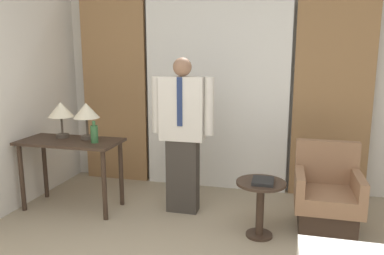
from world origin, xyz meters
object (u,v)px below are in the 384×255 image
(book, at_px, (263,181))
(side_table, at_px, (260,199))
(table_lamp_right, at_px, (86,112))
(armchair, at_px, (327,198))
(person, at_px, (183,131))
(bottle_near_edge, at_px, (94,134))
(table_lamp_left, at_px, (61,111))
(desk, at_px, (71,152))

(book, bearing_deg, side_table, 128.54)
(table_lamp_right, xyz_separation_m, side_table, (1.93, -0.29, -0.71))
(table_lamp_right, distance_m, armchair, 2.67)
(person, xyz_separation_m, armchair, (1.49, -0.07, -0.59))
(bottle_near_edge, xyz_separation_m, armchair, (2.39, 0.18, -0.56))
(table_lamp_right, xyz_separation_m, bottle_near_edge, (0.16, -0.14, -0.20))
(table_lamp_left, relative_size, table_lamp_right, 1.00)
(person, xyz_separation_m, book, (0.88, -0.42, -0.35))
(book, bearing_deg, desk, 174.41)
(table_lamp_right, bearing_deg, desk, -146.53)
(bottle_near_edge, bearing_deg, side_table, -4.71)
(side_table, bearing_deg, armchair, 27.69)
(table_lamp_right, xyz_separation_m, armchair, (2.55, 0.04, -0.77))
(desk, xyz_separation_m, table_lamp_left, (-0.16, 0.10, 0.43))
(table_lamp_left, xyz_separation_m, table_lamp_right, (0.31, 0.00, 0.00))
(armchair, bearing_deg, table_lamp_right, -179.04)
(table_lamp_left, xyz_separation_m, bottle_near_edge, (0.47, -0.14, -0.20))
(desk, xyz_separation_m, person, (1.22, 0.22, 0.26))
(book, bearing_deg, table_lamp_left, 172.21)
(desk, distance_m, person, 1.27)
(bottle_near_edge, distance_m, armchair, 2.46)
(table_lamp_left, xyz_separation_m, person, (1.38, 0.11, -0.18))
(side_table, bearing_deg, bottle_near_edge, 175.29)
(book, bearing_deg, bottle_near_edge, 174.58)
(table_lamp_left, height_order, bottle_near_edge, table_lamp_left)
(side_table, relative_size, book, 2.27)
(desk, height_order, side_table, desk)
(desk, distance_m, table_lamp_left, 0.47)
(table_lamp_left, xyz_separation_m, side_table, (2.24, -0.29, -0.71))
(bottle_near_edge, bearing_deg, table_lamp_right, 139.03)
(bottle_near_edge, bearing_deg, desk, 173.49)
(desk, height_order, book, desk)
(desk, bearing_deg, person, 10.11)
(desk, height_order, armchair, armchair)
(table_lamp_left, distance_m, bottle_near_edge, 0.54)
(armchair, height_order, book, armchair)
(desk, relative_size, bottle_near_edge, 4.69)
(table_lamp_left, bearing_deg, person, 4.73)
(bottle_near_edge, height_order, armchair, bottle_near_edge)
(table_lamp_right, bearing_deg, person, 6.12)
(table_lamp_right, distance_m, bottle_near_edge, 0.30)
(armchair, height_order, side_table, armchair)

